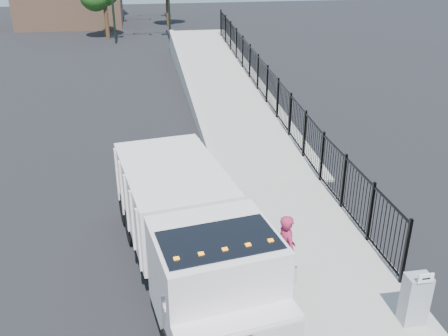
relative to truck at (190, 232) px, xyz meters
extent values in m
plane|color=black|center=(1.66, 0.97, -1.53)|extent=(120.00, 120.00, 0.00)
cube|color=#9E998E|center=(3.59, -1.03, -1.47)|extent=(3.55, 12.00, 0.12)
cube|color=#ADAAA3|center=(1.66, -1.03, -1.45)|extent=(0.30, 12.00, 0.16)
cube|color=#9E998E|center=(3.79, 16.97, -1.53)|extent=(3.95, 24.06, 3.19)
cube|color=black|center=(5.21, 12.97, -0.63)|extent=(0.10, 28.00, 1.80)
cube|color=black|center=(-0.06, 0.40, -0.96)|extent=(2.15, 7.20, 0.23)
cube|color=silver|center=(0.31, -1.98, 0.09)|extent=(2.79, 2.66, 2.10)
cube|color=black|center=(0.36, -2.24, 0.72)|extent=(2.49, 1.71, 0.89)
cube|color=silver|center=(-0.28, 1.74, 0.09)|extent=(3.17, 4.74, 1.78)
cube|color=silver|center=(-0.81, -3.22, 0.56)|extent=(0.07, 0.07, 0.37)
cube|color=silver|center=(1.77, -2.81, 0.56)|extent=(0.07, 0.07, 0.37)
cube|color=orange|center=(-0.52, -2.75, 1.16)|extent=(0.12, 0.10, 0.06)
cube|color=orange|center=(-0.05, -2.68, 1.16)|extent=(0.12, 0.10, 0.06)
cube|color=orange|center=(0.41, -2.61, 1.16)|extent=(0.12, 0.10, 0.06)
cube|color=orange|center=(0.88, -2.53, 1.16)|extent=(0.12, 0.10, 0.06)
cube|color=orange|center=(1.34, -2.46, 1.16)|extent=(0.12, 0.10, 0.06)
cylinder|color=black|center=(1.52, -2.54, -1.01)|extent=(0.50, 1.09, 1.05)
cylinder|color=black|center=(-1.46, 2.19, -1.01)|extent=(0.50, 1.09, 1.05)
cylinder|color=black|center=(0.71, 2.53, -1.01)|extent=(0.50, 1.09, 1.05)
cylinder|color=black|center=(-1.64, 3.33, -1.01)|extent=(0.50, 1.09, 1.05)
cylinder|color=black|center=(0.53, 3.67, -1.01)|extent=(0.50, 1.09, 1.05)
imported|color=#962042|center=(2.33, -0.47, -0.47)|extent=(0.56, 0.75, 1.89)
cube|color=gray|center=(4.76, -2.39, -0.79)|extent=(0.55, 0.40, 1.25)
cube|color=white|center=(4.76, -2.61, -0.05)|extent=(0.35, 0.04, 0.22)
cylinder|color=#382314|center=(-3.48, 35.19, 0.07)|extent=(0.36, 0.36, 3.20)
cylinder|color=#382314|center=(2.25, 41.66, 0.07)|extent=(0.36, 0.36, 3.20)
cylinder|color=#382314|center=(-3.27, 49.75, 0.07)|extent=(0.36, 0.36, 3.20)
camera|label=1|loc=(-0.94, -10.42, 6.53)|focal=40.00mm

